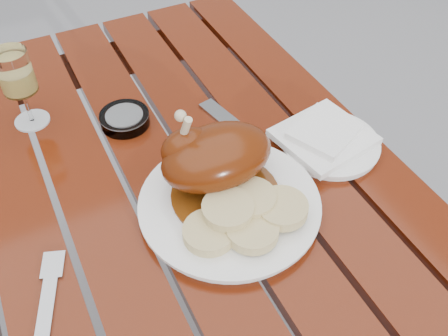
{
  "coord_description": "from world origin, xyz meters",
  "views": [
    {
      "loc": [
        -0.16,
        -0.52,
        1.38
      ],
      "look_at": [
        0.1,
        -0.0,
        0.78
      ],
      "focal_mm": 40.0,
      "sensor_mm": 36.0,
      "label": 1
    }
  ],
  "objects_px": {
    "ashtray": "(125,119)",
    "side_plate": "(330,144)",
    "wine_glass": "(21,89)",
    "table": "(184,309)",
    "dinner_plate": "(230,205)"
  },
  "relations": [
    {
      "from": "ashtray",
      "to": "side_plate",
      "type": "bearing_deg",
      "value": -36.15
    },
    {
      "from": "wine_glass",
      "to": "side_plate",
      "type": "bearing_deg",
      "value": -33.72
    },
    {
      "from": "table",
      "to": "side_plate",
      "type": "bearing_deg",
      "value": -2.7
    },
    {
      "from": "dinner_plate",
      "to": "table",
      "type": "bearing_deg",
      "value": 140.6
    },
    {
      "from": "side_plate",
      "to": "ashtray",
      "type": "distance_m",
      "value": 0.39
    },
    {
      "from": "side_plate",
      "to": "table",
      "type": "bearing_deg",
      "value": 177.3
    },
    {
      "from": "dinner_plate",
      "to": "side_plate",
      "type": "bearing_deg",
      "value": 11.79
    },
    {
      "from": "dinner_plate",
      "to": "side_plate",
      "type": "height_order",
      "value": "dinner_plate"
    },
    {
      "from": "side_plate",
      "to": "ashtray",
      "type": "height_order",
      "value": "ashtray"
    },
    {
      "from": "dinner_plate",
      "to": "ashtray",
      "type": "bearing_deg",
      "value": 106.7
    },
    {
      "from": "dinner_plate",
      "to": "side_plate",
      "type": "xyz_separation_m",
      "value": [
        0.23,
        0.05,
        -0.0
      ]
    },
    {
      "from": "side_plate",
      "to": "ashtray",
      "type": "xyz_separation_m",
      "value": [
        -0.31,
        0.23,
        0.0
      ]
    },
    {
      "from": "side_plate",
      "to": "ashtray",
      "type": "bearing_deg",
      "value": 143.85
    },
    {
      "from": "wine_glass",
      "to": "dinner_plate",
      "type": "bearing_deg",
      "value": -56.36
    },
    {
      "from": "wine_glass",
      "to": "ashtray",
      "type": "height_order",
      "value": "wine_glass"
    }
  ]
}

